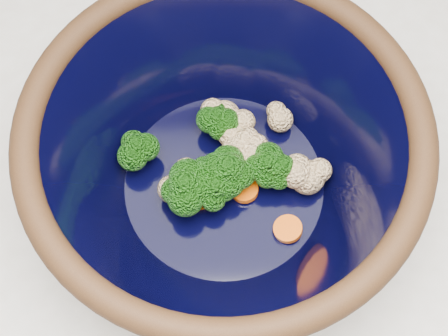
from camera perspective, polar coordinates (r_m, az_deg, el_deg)
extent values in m
cylinder|color=black|center=(0.62, 0.00, -2.43)|extent=(0.20, 0.20, 0.01)
torus|color=black|center=(0.50, 0.00, 3.34)|extent=(0.34, 0.34, 0.02)
cylinder|color=black|center=(0.60, 0.00, -1.50)|extent=(0.19, 0.19, 0.00)
cylinder|color=#608442|center=(0.59, 3.75, -0.57)|extent=(0.01, 0.01, 0.02)
ellipsoid|color=#206212|center=(0.57, 3.89, 0.35)|extent=(0.04, 0.04, 0.03)
cylinder|color=#608442|center=(0.58, -3.43, -2.63)|extent=(0.01, 0.01, 0.02)
ellipsoid|color=#206212|center=(0.56, -3.58, -1.62)|extent=(0.05, 0.05, 0.04)
cylinder|color=#608442|center=(0.58, -0.83, -2.64)|extent=(0.01, 0.01, 0.02)
ellipsoid|color=#206212|center=(0.56, -0.86, -1.78)|extent=(0.04, 0.04, 0.03)
cylinder|color=#608442|center=(0.61, -0.54, 3.63)|extent=(0.01, 0.01, 0.02)
ellipsoid|color=#206212|center=(0.59, -0.56, 4.55)|extent=(0.03, 0.03, 0.03)
cylinder|color=#608442|center=(0.59, 5.24, -0.83)|extent=(0.01, 0.01, 0.02)
ellipsoid|color=#206212|center=(0.57, 5.41, 0.00)|extent=(0.04, 0.04, 0.03)
cylinder|color=#608442|center=(0.60, -7.77, 1.04)|extent=(0.01, 0.01, 0.02)
ellipsoid|color=#206212|center=(0.58, -8.02, 1.93)|extent=(0.04, 0.04, 0.03)
cylinder|color=#608442|center=(0.59, -1.45, -1.21)|extent=(0.01, 0.01, 0.02)
ellipsoid|color=#206212|center=(0.57, -1.50, -0.36)|extent=(0.04, 0.04, 0.03)
cylinder|color=#608442|center=(0.58, 0.40, -1.20)|extent=(0.01, 0.01, 0.02)
ellipsoid|color=#206212|center=(0.56, 0.42, -0.12)|extent=(0.05, 0.05, 0.04)
sphere|color=beige|center=(0.58, -2.92, -1.19)|extent=(0.03, 0.03, 0.03)
sphere|color=beige|center=(0.59, 2.25, 1.47)|extent=(0.03, 0.03, 0.03)
sphere|color=beige|center=(0.59, 1.85, 1.61)|extent=(0.03, 0.03, 0.03)
sphere|color=beige|center=(0.60, 1.20, 3.30)|extent=(0.03, 0.03, 0.03)
sphere|color=beige|center=(0.59, 1.31, 1.39)|extent=(0.03, 0.03, 0.03)
sphere|color=beige|center=(0.58, 7.64, -0.85)|extent=(0.03, 0.03, 0.03)
sphere|color=beige|center=(0.61, 0.01, 4.71)|extent=(0.03, 0.03, 0.03)
sphere|color=beige|center=(0.58, -3.83, -1.87)|extent=(0.03, 0.03, 0.03)
sphere|color=beige|center=(0.61, 5.17, 4.43)|extent=(0.03, 0.03, 0.03)
cylinder|color=#E95F0A|center=(0.60, 0.82, 0.78)|extent=(0.03, 0.03, 0.01)
cylinder|color=#E95F0A|center=(0.59, -2.29, -2.31)|extent=(0.03, 0.03, 0.01)
cylinder|color=#E95F0A|center=(0.59, -1.53, -1.80)|extent=(0.03, 0.03, 0.01)
cylinder|color=#E95F0A|center=(0.59, 0.15, -1.32)|extent=(0.03, 0.03, 0.01)
cylinder|color=#E95F0A|center=(0.58, 5.86, -5.56)|extent=(0.03, 0.03, 0.01)
cylinder|color=#E95F0A|center=(0.59, 1.89, -2.01)|extent=(0.03, 0.03, 0.01)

